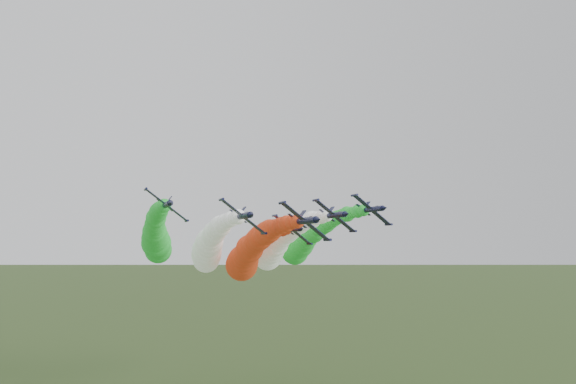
{
  "coord_description": "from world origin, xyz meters",
  "views": [
    {
      "loc": [
        -40.46,
        -90.11,
        41.26
      ],
      "look_at": [
        -6.99,
        2.68,
        49.98
      ],
      "focal_mm": 35.0,
      "sensor_mm": 36.0,
      "label": 1
    }
  ],
  "objects_px": {
    "jet_inner_left": "(209,247)",
    "jet_inner_right": "(276,245)",
    "jet_outer_right": "(305,240)",
    "jet_trail": "(248,254)",
    "jet_lead": "(249,254)",
    "jet_outer_left": "(156,238)"
  },
  "relations": [
    {
      "from": "jet_lead",
      "to": "jet_outer_right",
      "type": "relative_size",
      "value": 1.0
    },
    {
      "from": "jet_inner_right",
      "to": "jet_trail",
      "type": "relative_size",
      "value": 1.0
    },
    {
      "from": "jet_lead",
      "to": "jet_outer_left",
      "type": "bearing_deg",
      "value": 129.47
    },
    {
      "from": "jet_lead",
      "to": "jet_trail",
      "type": "xyz_separation_m",
      "value": [
        7.13,
        25.16,
        -0.77
      ]
    },
    {
      "from": "jet_inner_left",
      "to": "jet_inner_right",
      "type": "xyz_separation_m",
      "value": [
        17.53,
        2.83,
        0.4
      ]
    },
    {
      "from": "jet_inner_left",
      "to": "jet_outer_right",
      "type": "bearing_deg",
      "value": 14.31
    },
    {
      "from": "jet_lead",
      "to": "jet_outer_right",
      "type": "xyz_separation_m",
      "value": [
        20.09,
        16.86,
        2.96
      ]
    },
    {
      "from": "jet_inner_right",
      "to": "jet_trail",
      "type": "bearing_deg",
      "value": 106.69
    },
    {
      "from": "jet_outer_left",
      "to": "jet_trail",
      "type": "bearing_deg",
      "value": 9.01
    },
    {
      "from": "jet_outer_left",
      "to": "jet_trail",
      "type": "xyz_separation_m",
      "value": [
        24.63,
        3.9,
        -4.38
      ]
    },
    {
      "from": "jet_trail",
      "to": "jet_outer_left",
      "type": "bearing_deg",
      "value": -170.99
    },
    {
      "from": "jet_outer_right",
      "to": "jet_trail",
      "type": "height_order",
      "value": "jet_outer_right"
    },
    {
      "from": "jet_inner_left",
      "to": "jet_outer_left",
      "type": "bearing_deg",
      "value": 133.87
    },
    {
      "from": "jet_lead",
      "to": "jet_inner_right",
      "type": "relative_size",
      "value": 1.0
    },
    {
      "from": "jet_inner_left",
      "to": "jet_lead",
      "type": "bearing_deg",
      "value": -56.22
    },
    {
      "from": "jet_inner_left",
      "to": "jet_outer_right",
      "type": "xyz_separation_m",
      "value": [
        26.8,
        6.84,
        1.66
      ]
    },
    {
      "from": "jet_inner_right",
      "to": "jet_outer_left",
      "type": "relative_size",
      "value": 1.0
    },
    {
      "from": "jet_inner_left",
      "to": "jet_trail",
      "type": "relative_size",
      "value": 0.99
    },
    {
      "from": "jet_outer_right",
      "to": "jet_outer_left",
      "type": "bearing_deg",
      "value": 173.33
    },
    {
      "from": "jet_lead",
      "to": "jet_trail",
      "type": "bearing_deg",
      "value": 74.19
    },
    {
      "from": "jet_inner_left",
      "to": "jet_inner_right",
      "type": "height_order",
      "value": "jet_inner_right"
    },
    {
      "from": "jet_trail",
      "to": "jet_inner_right",
      "type": "bearing_deg",
      "value": -73.31
    }
  ]
}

